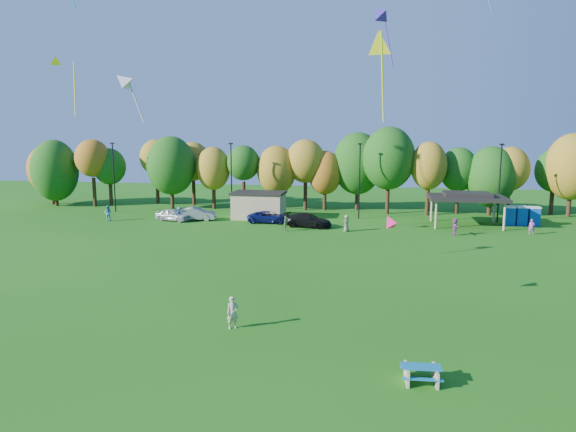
% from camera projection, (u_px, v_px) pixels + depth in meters
% --- Properties ---
extents(ground, '(160.00, 160.00, 0.00)m').
position_uv_depth(ground, '(280.00, 352.00, 23.91)').
color(ground, '#19600F').
rests_on(ground, ground).
extents(tree_line, '(93.57, 10.55, 11.15)m').
position_uv_depth(tree_line, '(338.00, 167.00, 67.44)').
color(tree_line, black).
rests_on(tree_line, ground).
extents(lamp_posts, '(64.50, 0.25, 9.09)m').
position_uv_depth(lamp_posts, '(359.00, 178.00, 61.71)').
color(lamp_posts, black).
rests_on(lamp_posts, ground).
extents(utility_building, '(6.30, 4.30, 3.25)m').
position_uv_depth(utility_building, '(259.00, 205.00, 62.35)').
color(utility_building, tan).
rests_on(utility_building, ground).
extents(pavilion, '(8.20, 6.20, 3.77)m').
position_uv_depth(pavilion, '(467.00, 197.00, 56.96)').
color(pavilion, tan).
rests_on(pavilion, ground).
extents(porta_potties, '(3.75, 1.28, 2.18)m').
position_uv_depth(porta_potties, '(522.00, 216.00, 57.39)').
color(porta_potties, '#0D44AE').
rests_on(porta_potties, ground).
extents(picnic_table, '(1.67, 1.41, 0.69)m').
position_uv_depth(picnic_table, '(421.00, 373.00, 20.91)').
color(picnic_table, tan).
rests_on(picnic_table, ground).
extents(kite_flyer, '(0.74, 0.67, 1.70)m').
position_uv_depth(kite_flyer, '(233.00, 313.00, 26.70)').
color(kite_flyer, '#C8B296').
rests_on(kite_flyer, ground).
extents(car_a, '(4.61, 2.70, 1.47)m').
position_uv_depth(car_a, '(173.00, 215.00, 60.56)').
color(car_a, silver).
rests_on(car_a, ground).
extents(car_b, '(4.89, 2.42, 1.54)m').
position_uv_depth(car_b, '(196.00, 214.00, 60.94)').
color(car_b, gray).
rests_on(car_b, ground).
extents(car_c, '(4.87, 2.30, 1.35)m').
position_uv_depth(car_c, '(269.00, 217.00, 59.22)').
color(car_c, '#0D1452').
rests_on(car_c, ground).
extents(car_d, '(5.58, 3.03, 1.53)m').
position_uv_depth(car_d, '(308.00, 220.00, 56.45)').
color(car_d, black).
rests_on(car_d, ground).
extents(far_person_0, '(0.40, 0.94, 1.60)m').
position_uv_depth(far_person_0, '(285.00, 223.00, 54.12)').
color(far_person_0, '#6B8D56').
rests_on(far_person_0, ground).
extents(far_person_1, '(0.85, 1.01, 1.76)m').
position_uv_depth(far_person_1, '(346.00, 223.00, 53.90)').
color(far_person_1, '#77855B').
rests_on(far_person_1, ground).
extents(far_person_2, '(1.04, 0.89, 1.85)m').
position_uv_depth(far_person_2, '(108.00, 213.00, 60.57)').
color(far_person_2, '#5692BE').
rests_on(far_person_2, ground).
extents(far_person_3, '(0.79, 1.67, 1.73)m').
position_uv_depth(far_person_3, '(455.00, 227.00, 51.74)').
color(far_person_3, '#A44496').
rests_on(far_person_3, ground).
extents(far_person_4, '(0.66, 0.52, 1.59)m').
position_uv_depth(far_person_4, '(532.00, 227.00, 52.18)').
color(far_person_4, '#AA50A2').
rests_on(far_person_4, ground).
extents(far_person_5, '(0.84, 1.21, 1.72)m').
position_uv_depth(far_person_5, '(179.00, 214.00, 60.12)').
color(far_person_5, '#456A98').
rests_on(far_person_5, ground).
extents(kite_1, '(1.91, 2.99, 5.30)m').
position_uv_depth(kite_1, '(57.00, 61.00, 42.00)').
color(kite_1, yellow).
extents(kite_3, '(1.80, 3.50, 5.63)m').
position_uv_depth(kite_3, '(380.00, 41.00, 29.32)').
color(kite_3, '#FFF81A').
extents(kite_4, '(2.06, 2.62, 4.50)m').
position_uv_depth(kite_4, '(380.00, 14.00, 36.43)').
color(kite_4, '#32198E').
extents(kite_7, '(1.34, 1.31, 1.06)m').
position_uv_depth(kite_7, '(390.00, 221.00, 30.17)').
color(kite_7, '#CA0B4E').
extents(kite_9, '(2.21, 1.12, 3.53)m').
position_uv_depth(kite_9, '(123.00, 81.00, 33.66)').
color(kite_9, '#BABABA').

